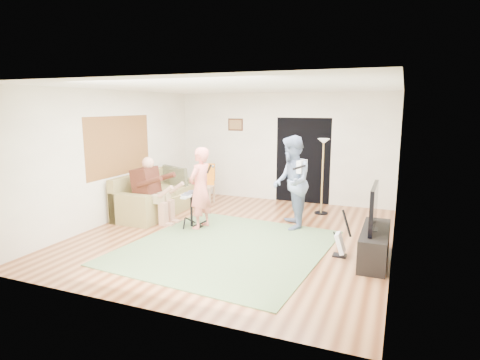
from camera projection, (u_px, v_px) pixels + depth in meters
name	position (u px, v px, depth m)	size (l,w,h in m)	color
floor	(236.00, 234.00, 7.54)	(6.00, 6.00, 0.00)	brown
walls	(236.00, 163.00, 7.29)	(5.50, 6.00, 2.70)	#EEE6CE
ceiling	(235.00, 87.00, 7.05)	(6.00, 6.00, 0.00)	white
window_blinds	(119.00, 146.00, 8.45)	(2.05, 2.05, 0.00)	#955F2E
doorway	(303.00, 161.00, 9.87)	(2.10, 2.10, 0.00)	black
picture_frame	(236.00, 125.00, 10.38)	(0.42, 0.03, 0.32)	#3F2314
area_rug	(227.00, 247.00, 6.85)	(3.18, 3.43, 0.02)	#567144
sofa	(155.00, 199.00, 9.03)	(0.93, 2.25, 0.91)	olive
drummer	(154.00, 197.00, 8.24)	(0.88, 0.49, 1.36)	#4B2115
drum_kit	(191.00, 211.00, 7.95)	(0.39, 0.71, 0.73)	black
singer	(200.00, 188.00, 7.78)	(0.58, 0.38, 1.60)	#F17868
microphone	(209.00, 169.00, 7.64)	(0.06, 0.06, 0.24)	black
guitarist	(291.00, 182.00, 7.80)	(0.89, 0.69, 1.82)	#7384A8
guitar_held	(302.00, 166.00, 7.66)	(0.12, 0.60, 0.26)	silver
guitar_spare	(341.00, 243.00, 6.40)	(0.28, 0.25, 0.78)	black
torchiere_lamp	(323.00, 163.00, 8.79)	(0.30, 0.30, 1.68)	black
dining_chair	(206.00, 190.00, 9.81)	(0.48, 0.50, 0.99)	tan
tv_cabinet	(375.00, 245.00, 6.24)	(0.40, 1.40, 0.50)	black
television	(374.00, 207.00, 6.15)	(0.06, 1.00, 0.69)	black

